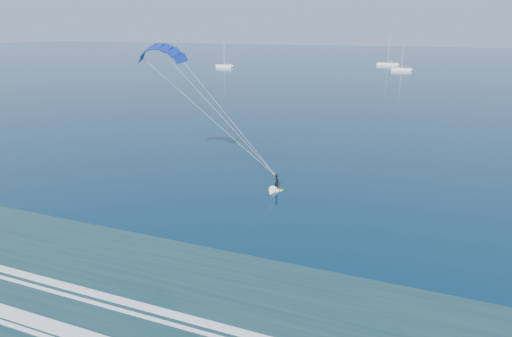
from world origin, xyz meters
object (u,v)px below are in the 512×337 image
Objects in this scene: kitesurfer_rig at (219,113)px; sailboat_2 at (401,69)px; sailboat_0 at (224,66)px; sailboat_1 at (387,64)px.

kitesurfer_rig is 163.07m from sailboat_2.
sailboat_0 is 0.80× the size of sailboat_1.
sailboat_0 is (-72.68, 149.42, -8.40)m from kitesurfer_rig.
kitesurfer_rig reaches higher than sailboat_1.
sailboat_2 is at bearing 9.75° from sailboat_0.
sailboat_0 is 0.95× the size of sailboat_2.
sailboat_0 is 78.88m from sailboat_2.
kitesurfer_rig is at bearing -91.78° from sailboat_2.
sailboat_0 is at bearing -149.30° from sailboat_1.
sailboat_1 is 1.19× the size of sailboat_2.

